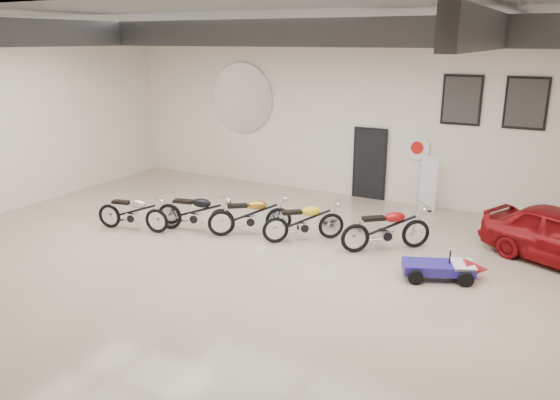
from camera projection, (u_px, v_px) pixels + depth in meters
The scene contains 17 objects.
floor at pixel (254, 262), 11.92m from camera, with size 16.00×12.00×0.01m, color #C2AD94.
ceiling at pixel (250, 22), 10.50m from camera, with size 16.00×12.00×0.01m, color slate.
back_wall at pixel (357, 115), 16.27m from camera, with size 16.00×0.02×5.00m, color silver.
left_wall at pixel (1, 122), 14.86m from camera, with size 0.02×12.00×5.00m, color silver.
ceiling_beams at pixel (251, 35), 10.57m from camera, with size 15.80×11.80×0.32m, color #52555A, non-canonical shape.
door at pixel (370, 164), 16.41m from camera, with size 0.92×0.08×2.10m, color black.
logo_plaque at pixel (242, 98), 17.96m from camera, with size 2.30×0.06×1.16m, color silver, non-canonical shape.
poster_left at pixel (462, 100), 14.69m from camera, with size 1.05×0.08×1.35m, color black, non-canonical shape.
poster_mid at pixel (526, 103), 13.96m from camera, with size 1.05×0.08×1.35m, color black, non-canonical shape.
oil_sign at pixel (417, 147), 15.58m from camera, with size 0.72×0.10×0.72m, color white, non-canonical shape.
banner_stand at pixel (429, 182), 15.22m from camera, with size 0.46×0.18×1.68m, color white, non-canonical shape.
motorcycle_silver at pixel (132, 211), 13.75m from camera, with size 1.93×0.60×1.01m, color silver, non-canonical shape.
motorcycle_black at pixel (195, 211), 13.64m from camera, with size 2.07×0.64×1.08m, color silver, non-canonical shape.
motorcycle_gold at pixel (250, 214), 13.44m from camera, with size 2.04×0.63×1.06m, color silver, non-canonical shape.
motorcycle_yellow at pixel (304, 220), 13.04m from camera, with size 1.98×0.61×1.03m, color silver, non-canonical shape.
motorcycle_red at pixel (386, 227), 12.45m from camera, with size 2.10×0.65×1.09m, color silver, non-canonical shape.
go_kart at pixel (446, 264), 11.00m from camera, with size 1.72×0.77×0.62m, color navy, non-canonical shape.
Camera 1 is at (5.76, -9.44, 4.68)m, focal length 35.00 mm.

